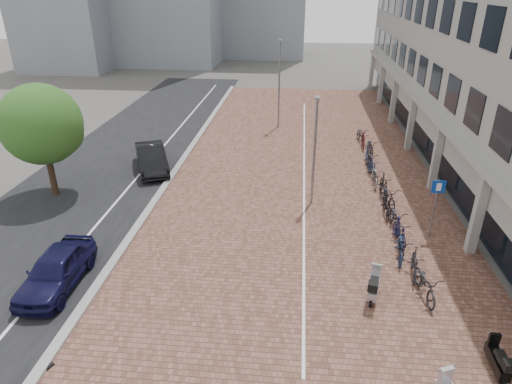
{
  "coord_description": "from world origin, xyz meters",
  "views": [
    {
      "loc": [
        1.77,
        -11.72,
        9.84
      ],
      "look_at": [
        0.0,
        6.0,
        1.3
      ],
      "focal_mm": 30.99,
      "sensor_mm": 36.0,
      "label": 1
    }
  ],
  "objects_px": {
    "scooter_mid": "(498,359)",
    "parking_sign": "(436,199)",
    "scooter_front": "(374,285)",
    "car_dark": "(151,158)",
    "car_navy": "(56,270)"
  },
  "relations": [
    {
      "from": "scooter_mid",
      "to": "car_dark",
      "type": "bearing_deg",
      "value": 138.27
    },
    {
      "from": "car_navy",
      "to": "car_dark",
      "type": "distance_m",
      "value": 10.74
    },
    {
      "from": "scooter_mid",
      "to": "parking_sign",
      "type": "height_order",
      "value": "parking_sign"
    },
    {
      "from": "car_navy",
      "to": "car_dark",
      "type": "bearing_deg",
      "value": 89.23
    },
    {
      "from": "car_dark",
      "to": "scooter_front",
      "type": "height_order",
      "value": "car_dark"
    },
    {
      "from": "scooter_front",
      "to": "scooter_mid",
      "type": "height_order",
      "value": "scooter_front"
    },
    {
      "from": "car_dark",
      "to": "scooter_front",
      "type": "distance_m",
      "value": 15.1
    },
    {
      "from": "car_navy",
      "to": "car_dark",
      "type": "xyz_separation_m",
      "value": [
        0.0,
        10.74,
        0.06
      ]
    },
    {
      "from": "car_navy",
      "to": "scooter_front",
      "type": "bearing_deg",
      "value": 1.54
    },
    {
      "from": "car_navy",
      "to": "car_dark",
      "type": "relative_size",
      "value": 0.89
    },
    {
      "from": "scooter_front",
      "to": "parking_sign",
      "type": "bearing_deg",
      "value": 69.32
    },
    {
      "from": "car_dark",
      "to": "scooter_front",
      "type": "bearing_deg",
      "value": -66.53
    },
    {
      "from": "car_navy",
      "to": "car_dark",
      "type": "height_order",
      "value": "car_dark"
    },
    {
      "from": "scooter_mid",
      "to": "scooter_front",
      "type": "bearing_deg",
      "value": 136.71
    },
    {
      "from": "car_navy",
      "to": "parking_sign",
      "type": "xyz_separation_m",
      "value": [
        14.0,
        4.75,
        1.11
      ]
    }
  ]
}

